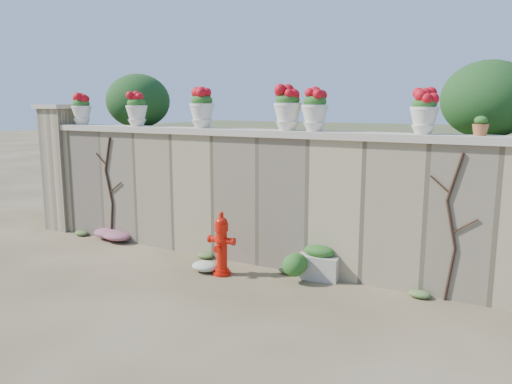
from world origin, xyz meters
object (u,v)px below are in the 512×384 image
Objects in this scene: planter_box at (319,263)px; terracotta_pot at (480,127)px; urn_pot_0 at (81,110)px; fire_hydrant at (222,244)px.

terracotta_pot is at bearing 0.31° from planter_box.
urn_pot_0 is 2.45× the size of terracotta_pot.
fire_hydrant is 1.65× the size of urn_pot_0.
terracotta_pot reaches higher than fire_hydrant.
terracotta_pot is (6.98, -0.00, -0.17)m from urn_pot_0.
fire_hydrant is 4.04× the size of terracotta_pot.
planter_box is at bearing -172.79° from terracotta_pot.
urn_pot_0 is (-3.70, 0.82, 1.91)m from fire_hydrant.
fire_hydrant is at bearing -165.96° from terracotta_pot.
planter_box is 5.45m from urn_pot_0.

